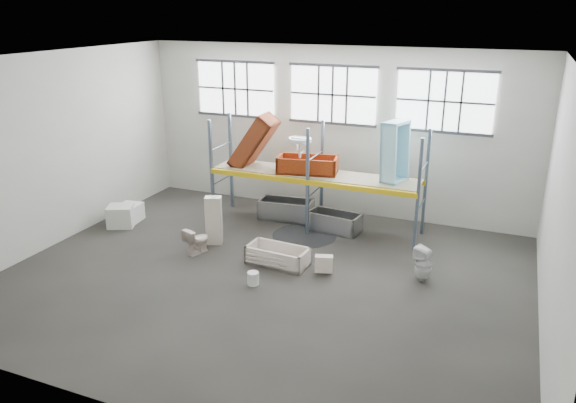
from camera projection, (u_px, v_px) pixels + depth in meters
The scene contains 34 objects.
floor at pixel (264, 279), 13.16m from camera, with size 12.00×10.00×0.10m, color #44403A.
ceiling at pixel (260, 57), 11.46m from camera, with size 12.00×10.00×0.10m, color silver.
wall_back at pixel (333, 131), 16.71m from camera, with size 12.00×0.10×5.00m, color #BBBAAD.
wall_front at pixel (113, 270), 7.91m from camera, with size 12.00×0.10×5.00m, color #B0AEA3.
wall_left at pixel (52, 150), 14.49m from camera, with size 0.10×10.00×5.00m, color #A3A297.
wall_right at pixel (562, 212), 10.13m from camera, with size 0.10×10.00×5.00m, color #A4A398.
window_left at pixel (236, 89), 17.40m from camera, with size 2.60×0.04×1.60m, color white.
window_mid at pixel (333, 95), 16.25m from camera, with size 2.60×0.04×1.60m, color white.
window_right at pixel (445, 101), 15.10m from camera, with size 2.60×0.04×1.60m, color white.
rack_upright_la at pixel (212, 171), 16.25m from camera, with size 0.08×0.08×3.00m, color slate.
rack_upright_lb at pixel (231, 161), 17.30m from camera, with size 0.08×0.08×3.00m, color slate.
rack_upright_ma at pixel (308, 182), 15.17m from camera, with size 0.08×0.08×3.00m, color slate.
rack_upright_mb at pixel (322, 171), 16.22m from camera, with size 0.08×0.08×3.00m, color slate.
rack_upright_ra at pixel (418, 196), 14.09m from camera, with size 0.08×0.08×3.00m, color slate.
rack_upright_rb at pixel (426, 183), 15.14m from camera, with size 0.08×0.08×3.00m, color slate.
rack_beam_front at pixel (308, 182), 15.17m from camera, with size 6.00×0.10×0.14m, color yellow.
rack_beam_back at pixel (322, 171), 16.22m from camera, with size 6.00×0.10×0.14m, color yellow.
shelf_deck at pixel (315, 174), 15.67m from camera, with size 5.90×1.10×0.03m, color gray.
wet_patch at pixel (304, 235), 15.50m from camera, with size 1.80×1.80×0.00m, color black.
bathtub_beige at pixel (278, 256), 13.73m from camera, with size 1.53×0.72×0.45m, color beige, non-canonical shape.
cistern_spare at pixel (324, 264), 13.17m from camera, with size 0.42×0.20×0.40m, color #F4E1CC.
sink_in_tub at pixel (286, 264), 13.44m from camera, with size 0.43×0.43×0.15m, color beige.
toilet_beige at pixel (197, 240), 14.32m from camera, with size 0.39×0.68×0.70m, color beige.
cistern_tall at pixel (214, 220), 14.78m from camera, with size 0.43×0.28×1.32m, color beige.
toilet_white at pixel (423, 264), 12.81m from camera, with size 0.38×0.39×0.85m, color white.
steel_tub_left at pixel (286, 209), 16.66m from camera, with size 1.58×0.74×0.58m, color #A5A8AD, non-canonical shape.
steel_tub_right at pixel (334, 222), 15.75m from camera, with size 1.46×0.68×0.54m, color #B7B9BE, non-canonical shape.
rust_tub_flat at pixel (307, 165), 15.66m from camera, with size 1.68×0.79×0.47m, color #9C3F0A, non-canonical shape.
rust_tub_tilted at pixel (254, 143), 16.16m from camera, with size 1.78×0.83×0.50m, color maroon, non-canonical shape.
sink_on_shelf at pixel (300, 157), 15.44m from camera, with size 0.65×0.50×0.58m, color silver.
blue_tub_upright at pixel (395, 152), 14.70m from camera, with size 1.65×0.77×0.46m, color #A0E2F2, non-canonical shape.
bucket at pixel (253, 278), 12.73m from camera, with size 0.26×0.26×0.31m, color white.
carton_near at pixel (121, 216), 16.07m from camera, with size 0.72×0.62×0.62m, color silver.
carton_far at pixel (131, 212), 16.51m from camera, with size 0.61×0.61×0.51m, color white.
Camera 1 is at (5.03, -10.69, 6.05)m, focal length 34.64 mm.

